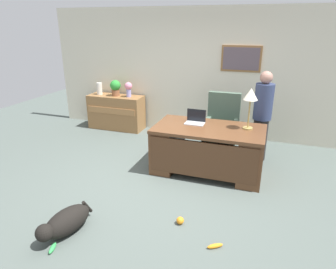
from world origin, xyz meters
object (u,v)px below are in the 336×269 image
dog_lying (65,222)px  potted_plant (115,87)px  desk (208,148)px  credenza (116,112)px  armchair (222,128)px  vase_empty (99,89)px  person_standing (262,116)px  dog_toy_plush (53,248)px  dog_toy_bone (215,246)px  laptop (195,120)px  vase_with_flowers (128,88)px  dog_toy_ball (180,220)px  desk_lamp (251,97)px

dog_lying → potted_plant: potted_plant is taller
desk → credenza: credenza is taller
armchair → vase_empty: size_ratio=4.20×
person_standing → dog_toy_plush: bearing=-121.7°
dog_toy_bone → dog_toy_plush: same height
laptop → vase_with_flowers: (-1.90, 1.35, 0.15)m
desk → vase_with_flowers: vase_with_flowers is taller
person_standing → potted_plant: size_ratio=4.48×
credenza → dog_lying: credenza is taller
desk → potted_plant: potted_plant is taller
desk → credenza: 2.94m
dog_toy_bone → laptop: bearing=110.8°
person_standing → vase_empty: size_ratio=5.86×
person_standing → dog_toy_ball: bearing=-108.9°
credenza → dog_lying: size_ratio=1.63×
credenza → dog_toy_ball: bearing=-50.5°
person_standing → laptop: (-1.05, -0.64, 0.01)m
credenza → armchair: bearing=-14.3°
credenza → dog_lying: bearing=-70.9°
credenza → person_standing: person_standing is taller
armchair → laptop: bearing=-116.5°
desk → armchair: size_ratio=1.53×
desk_lamp → dog_toy_bone: (-0.11, -1.95, -1.27)m
desk → desk_lamp: desk_lamp is taller
person_standing → desk_lamp: bearing=-106.0°
vase_with_flowers → dog_toy_ball: vase_with_flowers is taller
potted_plant → dog_lying: bearing=-71.1°
desk_lamp → vase_with_flowers: desk_lamp is taller
person_standing → dog_toy_ball: (-0.79, -2.32, -0.78)m
potted_plant → dog_toy_plush: bearing=-72.0°
person_standing → dog_lying: size_ratio=2.04×
armchair → dog_toy_bone: (0.40, -2.66, -0.48)m
person_standing → potted_plant: bearing=167.7°
vase_empty → dog_toy_bone: vase_empty is taller
desk → desk_lamp: 1.07m
person_standing → dog_toy_bone: 2.74m
desk_lamp → dog_toy_plush: bearing=-125.1°
credenza → dog_toy_ball: (2.50, -3.03, -0.35)m
desk_lamp → vase_empty: (-3.51, 1.37, -0.37)m
dog_lying → vase_with_flowers: size_ratio=2.39×
credenza → desk_lamp: desk_lamp is taller
person_standing → dog_toy_bone: bearing=-96.6°
dog_lying → dog_toy_bone: dog_lying is taller
potted_plant → person_standing: bearing=-12.3°
vase_with_flowers → potted_plant: (-0.33, 0.00, -0.00)m
desk → dog_toy_ball: desk is taller
dog_toy_bone → desk: bearing=105.0°
credenza → laptop: bearing=-31.0°
laptop → dog_toy_plush: 2.87m
armchair → credenza: bearing=165.7°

